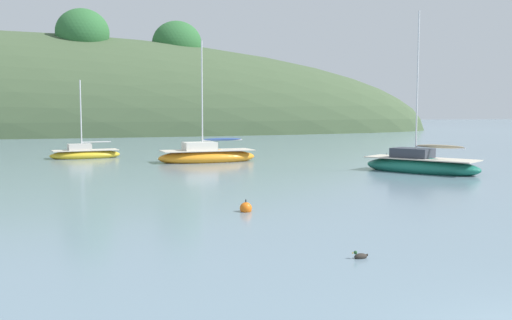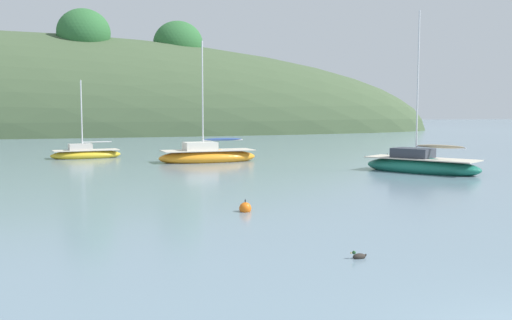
{
  "view_description": "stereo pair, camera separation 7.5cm",
  "coord_description": "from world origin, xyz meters",
  "px_view_note": "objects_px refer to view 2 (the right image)",
  "views": [
    {
      "loc": [
        -7.0,
        -6.51,
        3.61
      ],
      "look_at": [
        0.0,
        20.0,
        1.2
      ],
      "focal_mm": 39.49,
      "sensor_mm": 36.0,
      "label": 1
    },
    {
      "loc": [
        -6.93,
        -6.53,
        3.61
      ],
      "look_at": [
        0.0,
        20.0,
        1.2
      ],
      "focal_mm": 39.49,
      "sensor_mm": 36.0,
      "label": 2
    }
  ],
  "objects_px": {
    "sailboat_grey_yawl": "(207,156)",
    "duck_lone_right": "(359,256)",
    "sailboat_blue_center": "(86,154)",
    "mooring_buoy_inner": "(245,208)",
    "sailboat_navy_dinghy": "(421,165)",
    "mooring_buoy_outer": "(387,158)"
  },
  "relations": [
    {
      "from": "sailboat_navy_dinghy",
      "to": "mooring_buoy_outer",
      "type": "relative_size",
      "value": 17.83
    },
    {
      "from": "sailboat_grey_yawl",
      "to": "mooring_buoy_inner",
      "type": "relative_size",
      "value": 16.1
    },
    {
      "from": "sailboat_grey_yawl",
      "to": "sailboat_navy_dinghy",
      "type": "bearing_deg",
      "value": -41.92
    },
    {
      "from": "sailboat_navy_dinghy",
      "to": "mooring_buoy_inner",
      "type": "bearing_deg",
      "value": -142.5
    },
    {
      "from": "mooring_buoy_inner",
      "to": "duck_lone_right",
      "type": "distance_m",
      "value": 7.03
    },
    {
      "from": "sailboat_navy_dinghy",
      "to": "mooring_buoy_outer",
      "type": "height_order",
      "value": "sailboat_navy_dinghy"
    },
    {
      "from": "sailboat_navy_dinghy",
      "to": "duck_lone_right",
      "type": "distance_m",
      "value": 20.62
    },
    {
      "from": "mooring_buoy_outer",
      "to": "mooring_buoy_inner",
      "type": "bearing_deg",
      "value": -129.67
    },
    {
      "from": "sailboat_navy_dinghy",
      "to": "sailboat_blue_center",
      "type": "xyz_separation_m",
      "value": [
        -19.45,
        15.3,
        -0.1
      ]
    },
    {
      "from": "sailboat_blue_center",
      "to": "mooring_buoy_inner",
      "type": "distance_m",
      "value": 26.08
    },
    {
      "from": "sailboat_navy_dinghy",
      "to": "mooring_buoy_outer",
      "type": "bearing_deg",
      "value": 74.83
    },
    {
      "from": "mooring_buoy_outer",
      "to": "sailboat_blue_center",
      "type": "bearing_deg",
      "value": 162.56
    },
    {
      "from": "mooring_buoy_inner",
      "to": "mooring_buoy_outer",
      "type": "distance_m",
      "value": 23.96
    },
    {
      "from": "sailboat_grey_yawl",
      "to": "sailboat_blue_center",
      "type": "xyz_separation_m",
      "value": [
        -8.46,
        5.43,
        -0.1
      ]
    },
    {
      "from": "sailboat_grey_yawl",
      "to": "duck_lone_right",
      "type": "xyz_separation_m",
      "value": [
        -0.82,
        -26.77,
        -0.37
      ]
    },
    {
      "from": "sailboat_blue_center",
      "to": "duck_lone_right",
      "type": "bearing_deg",
      "value": -76.65
    },
    {
      "from": "sailboat_navy_dinghy",
      "to": "sailboat_grey_yawl",
      "type": "distance_m",
      "value": 14.77
    },
    {
      "from": "sailboat_blue_center",
      "to": "mooring_buoy_inner",
      "type": "bearing_deg",
      "value": -75.69
    },
    {
      "from": "mooring_buoy_inner",
      "to": "sailboat_blue_center",
      "type": "bearing_deg",
      "value": 104.31
    },
    {
      "from": "sailboat_navy_dinghy",
      "to": "mooring_buoy_inner",
      "type": "relative_size",
      "value": 17.83
    },
    {
      "from": "sailboat_grey_yawl",
      "to": "duck_lone_right",
      "type": "relative_size",
      "value": 20.44
    },
    {
      "from": "sailboat_blue_center",
      "to": "sailboat_navy_dinghy",
      "type": "bearing_deg",
      "value": -38.19
    }
  ]
}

